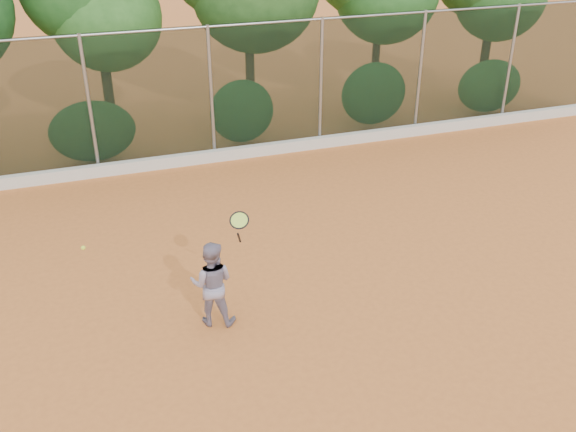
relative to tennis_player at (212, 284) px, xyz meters
name	(u,v)px	position (x,y,z in m)	size (l,w,h in m)	color
ground	(306,304)	(1.65, -0.04, -0.76)	(80.00, 80.00, 0.00)	#C56C2E
concrete_curb	(216,156)	(1.65, 6.78, -0.61)	(24.00, 0.20, 0.30)	beige
tennis_player	(212,284)	(0.00, 0.00, 0.00)	(0.74, 0.57, 1.52)	gray
chainlink_fence	(211,91)	(1.65, 6.96, 1.10)	(24.09, 0.09, 3.50)	black
tennis_racket	(239,222)	(0.50, -0.02, 1.07)	(0.40, 0.37, 0.60)	black
tennis_ball_in_flight	(83,248)	(-1.89, 0.07, 1.00)	(0.07, 0.07, 0.07)	#D9F738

